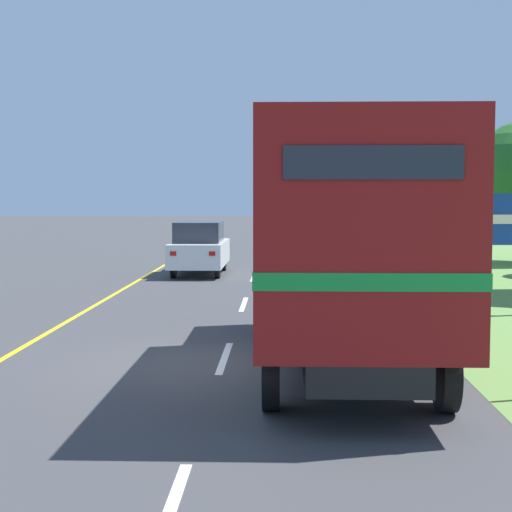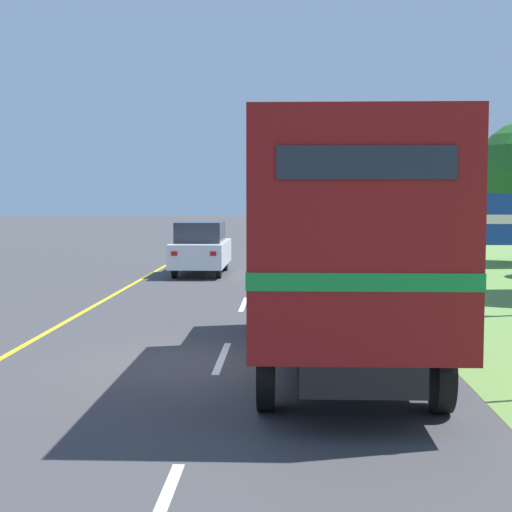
{
  "view_description": "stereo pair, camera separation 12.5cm",
  "coord_description": "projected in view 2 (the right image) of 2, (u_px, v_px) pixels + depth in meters",
  "views": [
    {
      "loc": [
        0.96,
        -12.49,
        2.7
      ],
      "look_at": [
        0.3,
        7.39,
        1.2
      ],
      "focal_mm": 55.0,
      "sensor_mm": 36.0,
      "label": 1
    },
    {
      "loc": [
        1.08,
        -12.49,
        2.7
      ],
      "look_at": [
        0.3,
        7.39,
        1.2
      ],
      "focal_mm": 55.0,
      "sensor_mm": 36.0,
      "label": 2
    }
  ],
  "objects": [
    {
      "name": "edge_line_yellow",
      "position": [
        116.0,
        294.0,
        21.91
      ],
      "size": [
        0.12,
        53.2,
        0.01
      ],
      "primitive_type": "cube",
      "color": "yellow",
      "rests_on": "ground"
    },
    {
      "name": "horse_trailer_truck",
      "position": [
        341.0,
        239.0,
        12.14
      ],
      "size": [
        2.57,
        8.25,
        3.7
      ],
      "color": "black",
      "rests_on": "ground"
    },
    {
      "name": "ground_plane",
      "position": [
        220.0,
        364.0,
        12.69
      ],
      "size": [
        200.0,
        200.0,
        0.0
      ],
      "primitive_type": "plane",
      "color": "#3D3D3F"
    },
    {
      "name": "centre_dash_mid_b",
      "position": [
        254.0,
        277.0,
        26.34
      ],
      "size": [
        0.12,
        2.6,
        0.01
      ],
      "primitive_type": "cube",
      "color": "white",
      "rests_on": "ground"
    },
    {
      "name": "highway_sign",
      "position": [
        506.0,
        224.0,
        17.89
      ],
      "size": [
        2.24,
        0.09,
        3.12
      ],
      "color": "#9E9EA3",
      "rests_on": "ground"
    },
    {
      "name": "centre_dash_far",
      "position": [
        261.0,
        261.0,
        32.91
      ],
      "size": [
        0.12,
        2.6,
        0.01
      ],
      "primitive_type": "cube",
      "color": "white",
      "rests_on": "ground"
    },
    {
      "name": "lead_car_white",
      "position": [
        201.0,
        248.0,
        27.37
      ],
      "size": [
        1.8,
        4.45,
        1.85
      ],
      "color": "black",
      "rests_on": "ground"
    },
    {
      "name": "centre_dash_mid_a",
      "position": [
        244.0,
        304.0,
        19.76
      ],
      "size": [
        0.12,
        2.6,
        0.01
      ],
      "primitive_type": "cube",
      "color": "white",
      "rests_on": "ground"
    },
    {
      "name": "centre_dash_farthest",
      "position": [
        265.0,
        251.0,
        39.49
      ],
      "size": [
        0.12,
        2.6,
        0.01
      ],
      "primitive_type": "cube",
      "color": "white",
      "rests_on": "ground"
    },
    {
      "name": "centre_dash_near",
      "position": [
        222.0,
        357.0,
        13.18
      ],
      "size": [
        0.12,
        2.6,
        0.01
      ],
      "primitive_type": "cube",
      "color": "white",
      "rests_on": "ground"
    }
  ]
}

